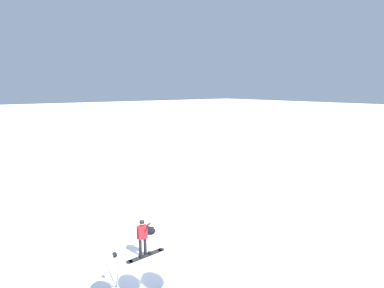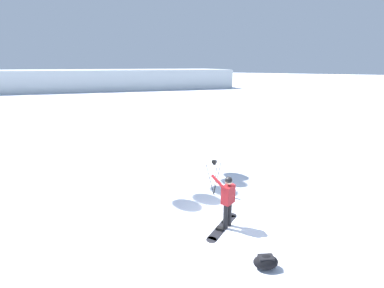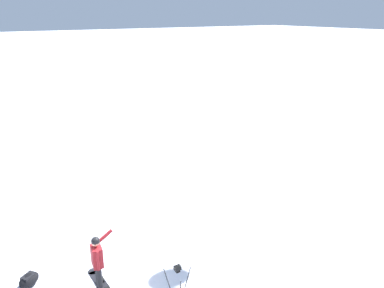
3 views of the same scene
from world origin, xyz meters
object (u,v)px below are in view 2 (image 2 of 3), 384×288
at_px(snowboarder, 228,197).
at_px(snowboard, 222,226).
at_px(gear_bag_large, 266,262).
at_px(camera_tripod, 214,170).

height_order(snowboarder, snowboard, snowboarder).
bearing_deg(snowboarder, snowboard, 122.97).
relative_size(snowboarder, gear_bag_large, 2.31).
bearing_deg(camera_tripod, snowboard, -146.95).
bearing_deg(snowboarder, camera_tripod, 36.36).
bearing_deg(snowboarder, gear_bag_large, -128.25).
xyz_separation_m(snowboard, camera_tripod, (1.91, 1.24, 0.96)).
bearing_deg(camera_tripod, snowboarder, -143.64).
xyz_separation_m(snowboarder, camera_tripod, (1.83, 1.35, -0.02)).
relative_size(gear_bag_large, camera_tripod, 0.53).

